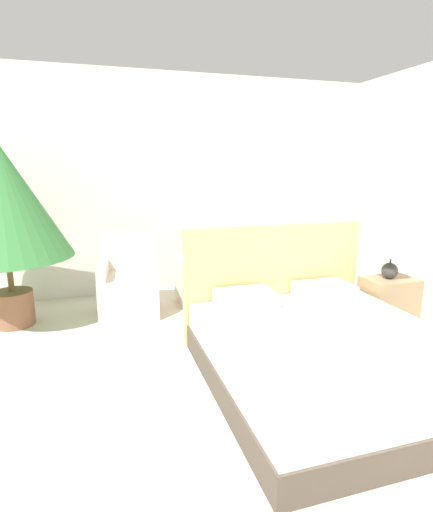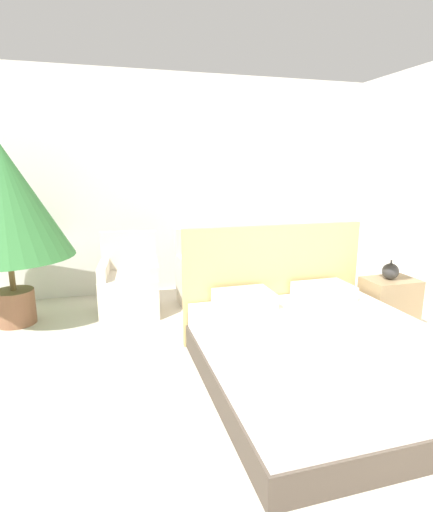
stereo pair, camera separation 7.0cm
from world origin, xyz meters
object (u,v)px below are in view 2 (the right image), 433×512
at_px(bed, 320,351).
at_px(table_lamp, 392,251).
at_px(armchair_near_window_right, 207,282).
at_px(nightstand, 388,305).
at_px(potted_palm, 3,202).
at_px(armchair_near_window_left, 130,288).

relative_size(bed, table_lamp, 4.72).
distance_m(armchair_near_window_right, nightstand, 2.10).
bearing_deg(table_lamp, nightstand, 0.00).
xyz_separation_m(potted_palm, table_lamp, (3.81, -1.29, -0.48)).
xyz_separation_m(bed, armchair_near_window_left, (-1.36, 2.03, 0.03)).
xyz_separation_m(bed, table_lamp, (1.20, 0.71, 0.61)).
bearing_deg(nightstand, potted_palm, 161.35).
xyz_separation_m(nightstand, table_lamp, (-0.02, 0.00, 0.58)).
bearing_deg(armchair_near_window_right, nightstand, -41.28).
xyz_separation_m(armchair_near_window_left, armchair_near_window_right, (0.95, 0.00, 0.00)).
height_order(armchair_near_window_left, armchair_near_window_right, same).
relative_size(armchair_near_window_right, table_lamp, 2.15).
bearing_deg(armchair_near_window_right, armchair_near_window_left, 177.78).
bearing_deg(armchair_near_window_left, nightstand, -21.29).
bearing_deg(armchair_near_window_left, potted_palm, -172.83).
bearing_deg(potted_palm, armchair_near_window_left, 1.36).
xyz_separation_m(armchair_near_window_right, nightstand, (1.63, -1.32, -0.01)).
relative_size(bed, potted_palm, 1.03).
xyz_separation_m(armchair_near_window_left, potted_palm, (-1.24, -0.03, 1.05)).
bearing_deg(armchair_near_window_right, bed, -80.92).
bearing_deg(nightstand, bed, -149.88).
bearing_deg(armchair_near_window_left, table_lamp, -21.46).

